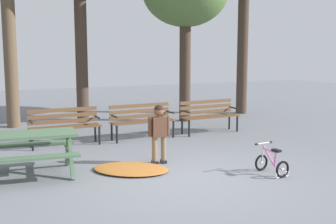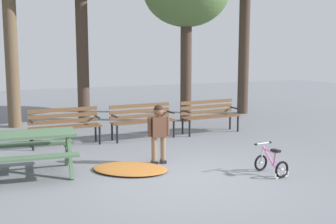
{
  "view_description": "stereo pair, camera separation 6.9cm",
  "coord_description": "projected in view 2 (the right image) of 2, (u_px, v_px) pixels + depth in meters",
  "views": [
    {
      "loc": [
        -3.29,
        -6.43,
        2.22
      ],
      "look_at": [
        0.59,
        2.05,
        0.85
      ],
      "focal_mm": 46.53,
      "sensor_mm": 36.0,
      "label": 1
    },
    {
      "loc": [
        -3.23,
        -6.45,
        2.22
      ],
      "look_at": [
        0.59,
        2.05,
        0.85
      ],
      "focal_mm": 46.53,
      "sensor_mm": 36.0,
      "label": 2
    }
  ],
  "objects": [
    {
      "name": "ground",
      "position": [
        185.0,
        179.0,
        7.46
      ],
      "size": [
        36.0,
        36.0,
        0.0
      ],
      "primitive_type": "plane",
      "color": "slate"
    },
    {
      "name": "picnic_table",
      "position": [
        22.0,
        143.0,
        7.53
      ],
      "size": [
        1.92,
        1.51,
        0.79
      ],
      "color": "#4C6B4C",
      "rests_on": "ground"
    },
    {
      "name": "park_bench_far_left",
      "position": [
        65.0,
        123.0,
        9.99
      ],
      "size": [
        1.6,
        0.46,
        0.85
      ],
      "color": "brown",
      "rests_on": "ground"
    },
    {
      "name": "park_bench_left",
      "position": [
        142.0,
        118.0,
        10.74
      ],
      "size": [
        1.62,
        0.52,
        0.85
      ],
      "color": "brown",
      "rests_on": "ground"
    },
    {
      "name": "park_bench_right",
      "position": [
        209.0,
        113.0,
        11.5
      ],
      "size": [
        1.62,
        0.54,
        0.85
      ],
      "color": "brown",
      "rests_on": "ground"
    },
    {
      "name": "child_standing",
      "position": [
        159.0,
        129.0,
        8.36
      ],
      "size": [
        0.44,
        0.19,
        1.15
      ],
      "color": "#7F664C",
      "rests_on": "ground"
    },
    {
      "name": "kids_bicycle",
      "position": [
        271.0,
        163.0,
        7.69
      ],
      "size": [
        0.42,
        0.59,
        0.54
      ],
      "color": "black",
      "rests_on": "ground"
    },
    {
      "name": "leaf_pile",
      "position": [
        130.0,
        169.0,
        7.95
      ],
      "size": [
        1.7,
        1.62,
        0.07
      ],
      "primitive_type": "ellipsoid",
      "rotation": [
        0.0,
        0.0,
        2.48
      ],
      "color": "#B26B2D",
      "rests_on": "ground"
    }
  ]
}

